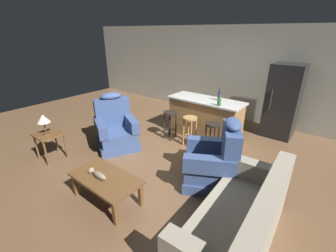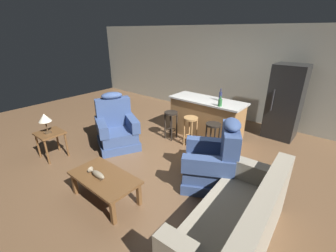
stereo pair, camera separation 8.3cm
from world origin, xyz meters
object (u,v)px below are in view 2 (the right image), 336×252
(table_lamp, at_px, (45,119))
(kitchen_island, at_px, (206,118))
(couch, at_px, (237,224))
(refrigerator, at_px, (285,102))
(fish_figurine, at_px, (97,174))
(bottle_short_amber, at_px, (220,96))
(bottle_tall_green, at_px, (220,102))
(bar_stool_left, at_px, (171,120))
(recliner_near_lamp, at_px, (117,128))
(recliner_near_island, at_px, (214,162))
(bar_stool_middle, at_px, (191,126))
(end_table, at_px, (51,137))
(bar_stool_right, at_px, (213,133))
(coffee_table, at_px, (104,179))

(table_lamp, relative_size, kitchen_island, 0.23)
(couch, height_order, refrigerator, refrigerator)
(fish_figurine, xyz_separation_m, kitchen_island, (0.08, 3.02, 0.02))
(refrigerator, bearing_deg, table_lamp, -128.87)
(fish_figurine, bearing_deg, bottle_short_amber, 83.54)
(kitchen_island, xyz_separation_m, bottle_tall_green, (0.46, -0.26, 0.55))
(bar_stool_left, bearing_deg, recliner_near_lamp, -123.82)
(bottle_tall_green, bearing_deg, fish_figurine, -101.16)
(recliner_near_lamp, distance_m, recliner_near_island, 2.39)
(bar_stool_left, bearing_deg, bottle_tall_green, 19.29)
(fish_figurine, bearing_deg, bar_stool_middle, 88.54)
(couch, bearing_deg, bottle_short_amber, -60.62)
(end_table, relative_size, table_lamp, 1.37)
(recliner_near_island, relative_size, kitchen_island, 0.67)
(fish_figurine, relative_size, end_table, 0.61)
(table_lamp, bearing_deg, fish_figurine, -3.54)
(recliner_near_lamp, xyz_separation_m, kitchen_island, (1.30, 1.69, 0.06))
(bar_stool_right, height_order, bottle_tall_green, bottle_tall_green)
(couch, distance_m, recliner_near_island, 1.23)
(bottle_short_amber, bearing_deg, bottle_tall_green, -62.97)
(coffee_table, xyz_separation_m, recliner_near_island, (1.09, 1.41, 0.06))
(bar_stool_left, bearing_deg, bottle_short_amber, 40.77)
(couch, bearing_deg, bar_stool_left, -39.40)
(table_lamp, bearing_deg, end_table, 101.46)
(fish_figurine, bearing_deg, bottle_tall_green, 78.84)
(bar_stool_left, height_order, bottle_tall_green, bottle_tall_green)
(kitchen_island, height_order, bar_stool_middle, kitchen_island)
(recliner_near_lamp, relative_size, bar_stool_left, 1.76)
(recliner_near_lamp, xyz_separation_m, bar_stool_left, (0.71, 1.06, 0.05))
(coffee_table, height_order, kitchen_island, kitchen_island)
(recliner_near_island, relative_size, bar_stool_middle, 1.76)
(coffee_table, distance_m, bottle_short_amber, 3.16)
(bar_stool_middle, bearing_deg, coffee_table, -89.48)
(couch, bearing_deg, table_lamp, 3.76)
(kitchen_island, xyz_separation_m, refrigerator, (1.41, 1.20, 0.40))
(recliner_near_island, xyz_separation_m, bottle_short_amber, (-0.81, 1.66, 0.64))
(couch, distance_m, bar_stool_middle, 2.67)
(bar_stool_right, bearing_deg, couch, -53.67)
(kitchen_island, distance_m, bar_stool_left, 0.86)
(bar_stool_middle, xyz_separation_m, bar_stool_right, (0.56, 0.00, 0.00))
(refrigerator, bearing_deg, kitchen_island, -139.63)
(bottle_tall_green, bearing_deg, coffee_table, -99.73)
(recliner_near_island, xyz_separation_m, table_lamp, (-2.99, -1.36, 0.45))
(coffee_table, bearing_deg, end_table, 177.51)
(fish_figurine, xyz_separation_m, refrigerator, (1.50, 4.22, 0.42))
(recliner_near_lamp, height_order, refrigerator, refrigerator)
(recliner_near_lamp, height_order, bottle_tall_green, recliner_near_lamp)
(bottle_short_amber, bearing_deg, bar_stool_right, -69.89)
(coffee_table, bearing_deg, bar_stool_right, 76.88)
(couch, bearing_deg, end_table, 3.25)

